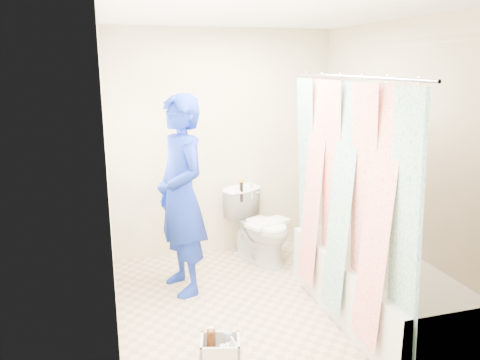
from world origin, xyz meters
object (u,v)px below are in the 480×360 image
object	(u,v)px
toilet	(260,226)
plumber	(181,196)
bathtub	(374,285)
cleaning_caddy	(221,350)

from	to	relation	value
toilet	plumber	distance (m)	1.11
bathtub	plumber	xyz separation A→B (m)	(-1.44, 0.90, 0.63)
plumber	cleaning_caddy	bearing A→B (deg)	-11.22
bathtub	cleaning_caddy	size ratio (longest dim) A/B	5.44
bathtub	toilet	size ratio (longest dim) A/B	2.31
bathtub	plumber	size ratio (longest dim) A/B	0.97
plumber	cleaning_caddy	xyz separation A→B (m)	(0.07, -1.15, -0.82)
cleaning_caddy	bathtub	bearing A→B (deg)	24.78
bathtub	cleaning_caddy	distance (m)	1.40
bathtub	toilet	world-z (taller)	toilet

